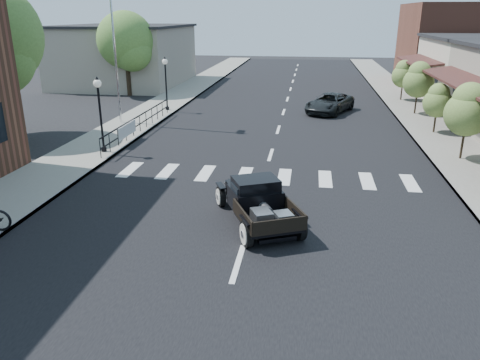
# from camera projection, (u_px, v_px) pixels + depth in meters

# --- Properties ---
(ground) EXTENTS (120.00, 120.00, 0.00)m
(ground) POSITION_uv_depth(u_px,v_px,m) (252.00, 217.00, 14.91)
(ground) COLOR black
(ground) RESTS_ON ground
(road) EXTENTS (14.00, 80.00, 0.02)m
(road) POSITION_uv_depth(u_px,v_px,m) (282.00, 119.00, 28.89)
(road) COLOR black
(road) RESTS_ON ground
(road_markings) EXTENTS (12.00, 60.00, 0.06)m
(road_markings) POSITION_uv_depth(u_px,v_px,m) (276.00, 139.00, 24.23)
(road_markings) COLOR silver
(road_markings) RESTS_ON ground
(sidewalk_left) EXTENTS (3.00, 80.00, 0.15)m
(sidewalk_left) POSITION_uv_depth(u_px,v_px,m) (149.00, 113.00, 30.04)
(sidewalk_left) COLOR gray
(sidewalk_left) RESTS_ON ground
(sidewalk_right) EXTENTS (3.00, 80.00, 0.15)m
(sidewalk_right) POSITION_uv_depth(u_px,v_px,m) (425.00, 122.00, 27.69)
(sidewalk_right) COLOR gray
(sidewalk_right) RESTS_ON ground
(low_building_left) EXTENTS (10.00, 12.00, 5.00)m
(low_building_left) POSITION_uv_depth(u_px,v_px,m) (126.00, 56.00, 42.23)
(low_building_left) COLOR #A09886
(low_building_left) RESTS_ON ground
(far_building_right) EXTENTS (11.00, 10.00, 7.00)m
(far_building_right) POSITION_uv_depth(u_px,v_px,m) (470.00, 45.00, 41.42)
(far_building_right) COLOR brown
(far_building_right) RESTS_ON ground
(railing) EXTENTS (0.08, 10.00, 1.00)m
(railing) POSITION_uv_depth(u_px,v_px,m) (140.00, 122.00, 25.02)
(railing) COLOR black
(railing) RESTS_ON sidewalk_left
(banner) EXTENTS (0.04, 2.20, 0.60)m
(banner) POSITION_uv_depth(u_px,v_px,m) (128.00, 135.00, 23.21)
(banner) COLOR silver
(banner) RESTS_ON sidewalk_left
(lamp_post_b) EXTENTS (0.36, 0.36, 3.40)m
(lamp_post_b) POSITION_uv_depth(u_px,v_px,m) (101.00, 115.00, 20.93)
(lamp_post_b) COLOR black
(lamp_post_b) RESTS_ON sidewalk_left
(lamp_post_c) EXTENTS (0.36, 0.36, 3.40)m
(lamp_post_c) POSITION_uv_depth(u_px,v_px,m) (166.00, 84.00, 30.25)
(lamp_post_c) COLOR black
(lamp_post_c) RESTS_ON sidewalk_left
(flagpole) EXTENTS (0.12, 0.12, 10.83)m
(flagpole) POSITION_uv_depth(u_px,v_px,m) (113.00, 25.00, 25.50)
(flagpole) COLOR silver
(flagpole) RESTS_ON sidewalk_left
(big_tree_far) EXTENTS (4.36, 4.36, 6.40)m
(big_tree_far) POSITION_uv_depth(u_px,v_px,m) (127.00, 54.00, 36.06)
(big_tree_far) COLOR #4F7733
(big_tree_far) RESTS_ON ground
(small_tree_b) EXTENTS (1.90, 1.90, 3.17)m
(small_tree_b) POSITION_uv_depth(u_px,v_px,m) (466.00, 123.00, 19.95)
(small_tree_b) COLOR olive
(small_tree_b) RESTS_ON sidewalk_right
(small_tree_c) EXTENTS (1.50, 1.50, 2.50)m
(small_tree_c) POSITION_uv_depth(u_px,v_px,m) (437.00, 109.00, 24.60)
(small_tree_c) COLOR olive
(small_tree_c) RESTS_ON sidewalk_right
(small_tree_d) EXTENTS (1.87, 1.87, 3.11)m
(small_tree_d) POSITION_uv_depth(u_px,v_px,m) (418.00, 89.00, 29.20)
(small_tree_d) COLOR olive
(small_tree_d) RESTS_ON sidewalk_right
(small_tree_e) EXTENTS (1.64, 1.64, 2.74)m
(small_tree_e) POSITION_uv_depth(u_px,v_px,m) (403.00, 81.00, 33.97)
(small_tree_e) COLOR olive
(small_tree_e) RESTS_ON sidewalk_right
(hotrod_pickup) EXTENTS (3.47, 4.54, 1.43)m
(hotrod_pickup) POSITION_uv_depth(u_px,v_px,m) (257.00, 201.00, 14.30)
(hotrod_pickup) COLOR black
(hotrod_pickup) RESTS_ON ground
(second_car) EXTENTS (3.64, 4.89, 1.23)m
(second_car) POSITION_uv_depth(u_px,v_px,m) (330.00, 103.00, 30.41)
(second_car) COLOR black
(second_car) RESTS_ON ground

